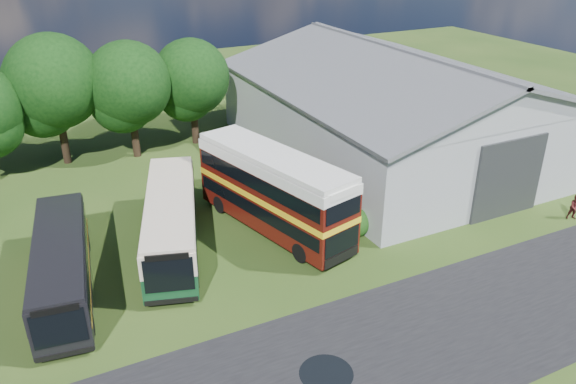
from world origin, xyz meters
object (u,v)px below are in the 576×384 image
bus_maroon_double (274,192)px  visitor_b (575,207)px  bus_green_single (171,221)px  bus_dark_single (62,265)px  storage_shed (392,100)px

bus_maroon_double → visitor_b: bearing=-37.3°
bus_green_single → bus_dark_single: size_ratio=1.09×
visitor_b → storage_shed: bearing=130.4°
bus_green_single → bus_maroon_double: 5.98m
visitor_b → bus_maroon_double: bearing=-176.1°
storage_shed → bus_green_single: storage_shed is taller
storage_shed → visitor_b: bearing=-76.3°
bus_green_single → visitor_b: bus_green_single is taller
storage_shed → bus_maroon_double: storage_shed is taller
storage_shed → bus_dark_single: size_ratio=2.32×
bus_maroon_double → bus_dark_single: size_ratio=1.07×
storage_shed → bus_green_single: (-19.24, -6.73, -2.50)m
storage_shed → bus_green_single: bearing=-160.7°
bus_green_single → visitor_b: 23.99m
bus_green_single → visitor_b: size_ratio=7.27×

